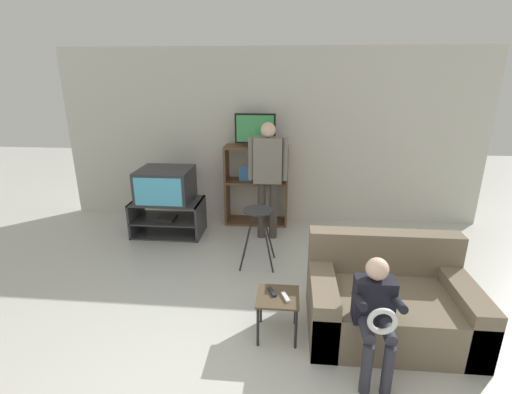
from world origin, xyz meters
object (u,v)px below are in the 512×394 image
object	(u,v)px
remote_control_black	(272,292)
tv_stand	(168,217)
television_main	(166,185)
media_shelf	(256,185)
couch	(388,302)
snack_table	(278,302)
person_seated_child	(376,310)
folding_stool	(258,221)
remote_control_white	(286,297)
television_flat	(255,131)
person_standing_adult	(268,170)

from	to	relation	value
remote_control_black	tv_stand	bearing A→B (deg)	104.53
television_main	media_shelf	distance (m)	1.35
tv_stand	couch	distance (m)	3.25
media_shelf	snack_table	xyz separation A→B (m)	(0.42, -2.62, -0.28)
couch	person_seated_child	distance (m)	0.67
snack_table	remote_control_black	world-z (taller)	remote_control_black
tv_stand	folding_stool	xyz separation A→B (m)	(1.37, -0.81, 0.33)
couch	snack_table	bearing A→B (deg)	-169.31
television_main	media_shelf	xyz separation A→B (m)	(1.23, 0.55, -0.12)
person_seated_child	couch	bearing A→B (deg)	65.33
folding_stool	television_main	bearing A→B (deg)	149.60
remote_control_black	person_seated_child	world-z (taller)	person_seated_child
television_main	snack_table	world-z (taller)	television_main
television_main	remote_control_white	xyz separation A→B (m)	(1.72, -2.10, -0.33)
tv_stand	television_flat	xyz separation A→B (m)	(1.21, 0.53, 1.19)
remote_control_white	person_seated_child	xyz separation A→B (m)	(0.67, -0.33, 0.15)
snack_table	remote_control_white	distance (m)	0.10
television_main	person_seated_child	world-z (taller)	television_main
television_main	remote_control_black	distance (m)	2.61
person_seated_child	remote_control_white	bearing A→B (deg)	153.54
remote_control_black	person_seated_child	distance (m)	0.90
folding_stool	couch	xyz separation A→B (m)	(1.27, -1.08, -0.30)
couch	person_standing_adult	world-z (taller)	person_standing_adult
television_main	media_shelf	bearing A→B (deg)	23.89
media_shelf	remote_control_white	size ratio (longest dim) A/B	8.40
television_flat	couch	xyz separation A→B (m)	(1.43, -2.42, -1.16)
remote_control_black	person_standing_adult	xyz separation A→B (m)	(-0.17, 2.03, 0.58)
tv_stand	remote_control_black	world-z (taller)	tv_stand
television_main	folding_stool	xyz separation A→B (m)	(1.37, -0.80, -0.16)
television_flat	couch	distance (m)	3.04
media_shelf	television_flat	bearing A→B (deg)	-157.26
television_main	couch	world-z (taller)	television_main
remote_control_black	person_standing_adult	distance (m)	2.12
person_standing_adult	media_shelf	bearing A→B (deg)	110.58
tv_stand	couch	size ratio (longest dim) A/B	0.70
remote_control_black	remote_control_white	world-z (taller)	same
television_flat	folding_stool	size ratio (longest dim) A/B	0.82
television_main	remote_control_white	bearing A→B (deg)	-50.65
tv_stand	media_shelf	xyz separation A→B (m)	(1.23, 0.54, 0.37)
folding_stool	person_seated_child	world-z (taller)	person_seated_child
person_standing_adult	tv_stand	bearing A→B (deg)	-179.93
snack_table	person_seated_child	size ratio (longest dim) A/B	0.42
snack_table	person_standing_adult	xyz separation A→B (m)	(-0.22, 2.08, 0.65)
snack_table	remote_control_white	world-z (taller)	remote_control_white
couch	person_seated_child	world-z (taller)	person_seated_child
person_seated_child	person_standing_adult	bearing A→B (deg)	111.42
person_standing_adult	couch	bearing A→B (deg)	-57.45
person_standing_adult	television_main	bearing A→B (deg)	-179.80
television_flat	couch	size ratio (longest dim) A/B	0.42
snack_table	person_standing_adult	size ratio (longest dim) A/B	0.24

